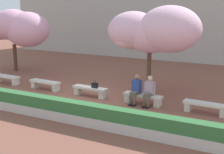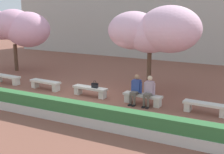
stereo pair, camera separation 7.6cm
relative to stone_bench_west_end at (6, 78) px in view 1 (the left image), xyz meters
The scene contains 12 objects.
ground_plane 5.31m from the stone_bench_west_end, ahead, with size 100.00×100.00×0.00m, color brown.
stone_bench_west_end is the anchor object (origin of this frame).
stone_bench_near_west 2.65m from the stone_bench_west_end, ahead, with size 1.75×0.51×0.45m.
stone_bench_center 5.30m from the stone_bench_west_end, ahead, with size 1.75×0.51×0.45m.
stone_bench_near_east 7.95m from the stone_bench_west_end, ahead, with size 1.75×0.51×0.45m.
stone_bench_east_end 10.61m from the stone_bench_west_end, ahead, with size 1.75×0.51×0.45m.
person_seated_left 7.66m from the stone_bench_west_end, ahead, with size 0.51×0.70×1.29m.
person_seated_right 8.26m from the stone_bench_west_end, ahead, with size 0.51×0.68×1.29m.
handbag 5.59m from the stone_bench_west_end, ahead, with size 0.30×0.15×0.34m.
cherry_tree_main 8.41m from the stone_bench_west_end, 14.29° to the left, with size 4.45×3.03×4.20m.
cherry_tree_secondary 4.24m from the stone_bench_west_end, 122.22° to the left, with size 4.53×2.69×3.95m.
planter_hedge_foreground 6.15m from the stone_bench_west_end, 30.49° to the right, with size 14.47×0.50×0.80m.
Camera 1 is at (7.32, -12.10, 4.23)m, focal length 50.00 mm.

